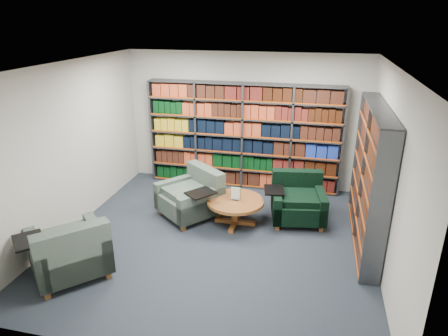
% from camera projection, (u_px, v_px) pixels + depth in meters
% --- Properties ---
extents(room_shell, '(5.02, 5.02, 2.82)m').
position_uv_depth(room_shell, '(215.00, 160.00, 6.08)').
color(room_shell, black).
rests_on(room_shell, ground).
extents(bookshelf_back, '(4.00, 0.28, 2.20)m').
position_uv_depth(bookshelf_back, '(243.00, 137.00, 8.32)').
color(bookshelf_back, '#47494F').
rests_on(bookshelf_back, ground).
extents(bookshelf_right, '(0.28, 2.50, 2.20)m').
position_uv_depth(bookshelf_right, '(370.00, 177.00, 6.23)').
color(bookshelf_right, '#47494F').
rests_on(bookshelf_right, ground).
extents(chair_teal_left, '(1.34, 1.34, 0.87)m').
position_uv_depth(chair_teal_left, '(194.00, 197.00, 7.32)').
color(chair_teal_left, '#0B2B37').
rests_on(chair_teal_left, ground).
extents(chair_green_right, '(1.15, 1.05, 0.83)m').
position_uv_depth(chair_green_right, '(297.00, 201.00, 7.19)').
color(chair_green_right, black).
rests_on(chair_green_right, ground).
extents(chair_teal_front, '(1.39, 1.39, 0.90)m').
position_uv_depth(chair_teal_front, '(70.00, 254.00, 5.55)').
color(chair_teal_front, '#0B2B37').
rests_on(chair_teal_front, ground).
extents(coffee_table, '(1.00, 1.00, 0.70)m').
position_uv_depth(coffee_table, '(235.00, 205.00, 6.96)').
color(coffee_table, brown).
rests_on(coffee_table, ground).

